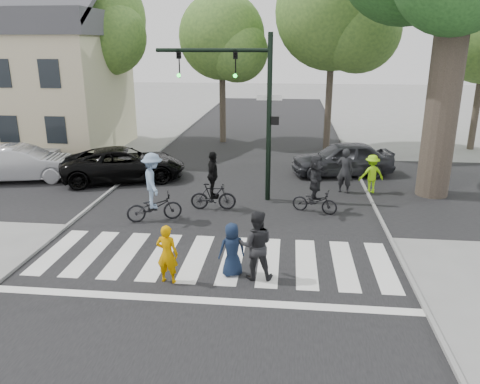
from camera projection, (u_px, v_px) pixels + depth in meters
The scene contains 23 objects.
ground at pixel (208, 276), 11.86m from camera, with size 120.00×120.00×0.00m, color gray.
road_stem at pixel (232, 209), 16.59m from camera, with size 10.00×70.00×0.01m, color black.
road_cross at pixel (241, 185), 19.43m from camera, with size 70.00×10.00×0.01m, color black.
curb_left at pixel (95, 203), 17.09m from camera, with size 0.10×70.00×0.10m, color gray.
curb_right at pixel (378, 213), 16.07m from camera, with size 0.10×70.00×0.10m, color gray.
crosswalk at pixel (212, 264), 12.48m from camera, with size 10.00×3.85×0.01m.
traffic_signal at pixel (246, 95), 16.51m from camera, with size 4.45×0.29×6.00m.
bg_tree_0 at pixel (16, 34), 26.54m from camera, with size 5.46×5.20×8.97m.
bg_tree_1 at pixel (96, 23), 25.38m from camera, with size 6.09×5.80×9.80m.
bg_tree_2 at pixel (226, 40), 26.02m from camera, with size 5.04×4.80×8.40m.
bg_tree_3 at pixel (340, 16), 23.78m from camera, with size 6.30×6.00×10.20m.
house at pixel (40, 79), 25.11m from camera, with size 8.40×8.10×8.82m.
pedestrian_woman at pixel (167, 254), 11.33m from camera, with size 0.55×0.36×1.50m, color #CE8800.
pedestrian_child at pixel (232, 250), 11.70m from camera, with size 0.68×0.44×1.40m, color #131F38.
pedestrian_adult at pixel (256, 245), 11.49m from camera, with size 0.87×0.68×1.78m, color black.
cyclist_left at pixel (153, 192), 15.27m from camera, with size 1.91×1.34×2.29m.
cyclist_mid at pixel (213, 186), 16.34m from camera, with size 1.63×1.00×2.09m.
cyclist_right at pixel (315, 188), 16.02m from camera, with size 1.68×1.55×2.01m.
car_suv at pixel (124, 164), 19.93m from camera, with size 2.37×5.14×1.43m, color black.
car_silver at pixel (22, 163), 19.86m from camera, with size 1.60×4.58×1.51m, color #B8B9BE.
car_grey at pixel (342, 159), 20.70m from camera, with size 1.79×4.45×1.51m, color #303136.
bystander_hivis at pixel (372, 174), 18.24m from camera, with size 0.98×0.57×1.52m, color #92E10F.
bystander_dark at pixel (345, 171), 18.19m from camera, with size 0.65×0.43×1.78m, color black.
Camera 1 is at (1.95, -10.50, 5.63)m, focal length 35.00 mm.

